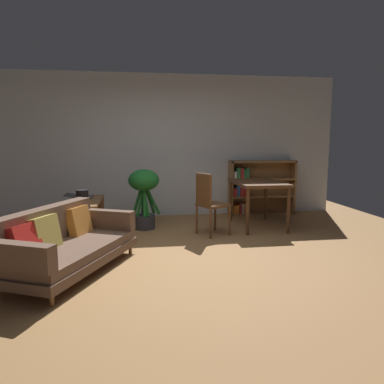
{
  "coord_description": "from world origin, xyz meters",
  "views": [
    {
      "loc": [
        -0.49,
        -4.34,
        1.46
      ],
      "look_at": [
        0.24,
        0.57,
        0.75
      ],
      "focal_mm": 33.94,
      "sensor_mm": 36.0,
      "label": 1
    }
  ],
  "objects": [
    {
      "name": "bookshelf",
      "position": [
        1.84,
        2.53,
        0.53
      ],
      "size": [
        1.31,
        0.29,
        1.06
      ],
      "color": "olive",
      "rests_on": "ground_plane"
    },
    {
      "name": "potted_floor_plant",
      "position": [
        -0.4,
        1.63,
        0.64
      ],
      "size": [
        0.52,
        0.51,
        0.99
      ],
      "color": "#333338",
      "rests_on": "ground_plane"
    },
    {
      "name": "media_console",
      "position": [
        -1.31,
        1.37,
        0.27
      ],
      "size": [
        0.47,
        1.16,
        0.54
      ],
      "color": "brown",
      "rests_on": "ground_plane"
    },
    {
      "name": "dining_table",
      "position": [
        1.5,
        1.49,
        0.68
      ],
      "size": [
        0.76,
        1.13,
        0.78
      ],
      "color": "#56351E",
      "rests_on": "ground_plane"
    },
    {
      "name": "back_wall_panel",
      "position": [
        0.0,
        2.7,
        1.35
      ],
      "size": [
        6.8,
        0.1,
        2.7
      ],
      "primitive_type": "cube",
      "color": "silver",
      "rests_on": "ground_plane"
    },
    {
      "name": "ground_plane",
      "position": [
        0.0,
        0.0,
        0.0
      ],
      "size": [
        8.16,
        8.16,
        0.0
      ],
      "primitive_type": "plane",
      "color": "#9E7042"
    },
    {
      "name": "open_laptop",
      "position": [
        -1.41,
        1.63,
        0.56
      ],
      "size": [
        0.44,
        0.33,
        0.07
      ],
      "color": "#333338",
      "rests_on": "media_console"
    },
    {
      "name": "fabric_couch",
      "position": [
        -1.36,
        -0.24,
        0.33
      ],
      "size": [
        1.49,
        1.92,
        0.71
      ],
      "color": "brown",
      "rests_on": "ground_plane"
    },
    {
      "name": "dining_chair_near",
      "position": [
        0.58,
        1.05,
        0.54
      ],
      "size": [
        0.53,
        0.53,
        0.97
      ],
      "color": "brown",
      "rests_on": "ground_plane"
    },
    {
      "name": "desk_speaker",
      "position": [
        -1.3,
        1.03,
        0.65
      ],
      "size": [
        0.18,
        0.18,
        0.21
      ],
      "color": "black",
      "rests_on": "media_console"
    }
  ]
}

